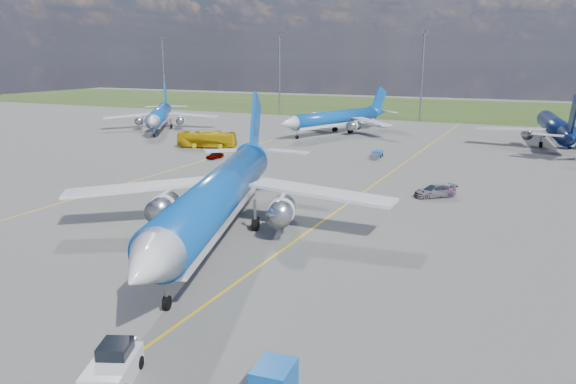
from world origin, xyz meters
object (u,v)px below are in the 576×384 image
at_px(service_car_c, 435,191).
at_px(bg_jet_nnw, 335,133).
at_px(service_car_b, 253,182).
at_px(baggage_tug_c, 376,155).
at_px(bg_jet_n, 553,146).
at_px(main_airliner, 220,238).
at_px(bg_jet_nw, 160,130).
at_px(uld_container, 274,382).
at_px(apron_bus, 207,139).
at_px(service_car_a, 215,155).
at_px(pushback_tug, 113,367).

bearing_deg(service_car_c, bg_jet_nnw, 172.63).
height_order(service_car_b, baggage_tug_c, service_car_b).
distance_m(bg_jet_nnw, bg_jet_n, 43.09).
distance_m(main_airliner, service_car_c, 28.51).
bearing_deg(bg_jet_n, baggage_tug_c, 37.35).
relative_size(bg_jet_nw, service_car_b, 8.27).
relative_size(service_car_b, baggage_tug_c, 0.92).
xyz_separation_m(bg_jet_nw, uld_container, (69.17, -81.87, 0.89)).
bearing_deg(bg_jet_nw, apron_bus, -67.64).
distance_m(bg_jet_n, service_car_a, 63.26).
bearing_deg(baggage_tug_c, pushback_tug, -90.17).
distance_m(pushback_tug, service_car_b, 44.74).
xyz_separation_m(service_car_b, service_car_c, (22.36, 4.29, 0.12)).
distance_m(uld_container, baggage_tug_c, 68.96).
relative_size(pushback_tug, baggage_tug_c, 1.15).
distance_m(bg_jet_n, service_car_c, 50.85).
xyz_separation_m(main_airliner, service_car_c, (15.06, 24.20, 0.74)).
xyz_separation_m(main_airliner, uld_container, (15.52, -20.29, 0.89)).
bearing_deg(apron_bus, service_car_b, -153.38).
bearing_deg(baggage_tug_c, bg_jet_nnw, 117.78).
bearing_deg(service_car_a, main_airliner, -46.92).
relative_size(service_car_a, service_car_c, 0.65).
bearing_deg(pushback_tug, service_car_c, 58.57).
height_order(bg_jet_nnw, service_car_c, bg_jet_nnw).
bearing_deg(bg_jet_nnw, bg_jet_nw, -143.51).
distance_m(uld_container, service_car_c, 44.49).
xyz_separation_m(uld_container, service_car_a, (-38.10, 55.53, -0.33)).
distance_m(main_airliner, apron_bus, 53.71).
relative_size(bg_jet_nnw, service_car_b, 8.05).
relative_size(bg_jet_nnw, bg_jet_n, 0.92).
relative_size(apron_bus, service_car_b, 2.41).
height_order(uld_container, service_car_c, uld_container).
bearing_deg(baggage_tug_c, bg_jet_n, 39.46).
distance_m(bg_jet_nw, apron_bus, 29.17).
distance_m(bg_jet_nw, baggage_tug_c, 56.77).
relative_size(bg_jet_nw, main_airliner, 0.82).
height_order(main_airliner, apron_bus, main_airliner).
xyz_separation_m(uld_container, service_car_b, (-22.82, 40.20, -0.27)).
xyz_separation_m(service_car_c, baggage_tug_c, (-13.79, 22.98, -0.24)).
relative_size(uld_container, service_car_c, 0.44).
xyz_separation_m(uld_container, baggage_tug_c, (-14.25, 67.47, -0.39)).
distance_m(apron_bus, service_car_b, 33.51).
bearing_deg(service_car_b, service_car_a, 64.82).
relative_size(bg_jet_nnw, service_car_c, 7.06).
distance_m(bg_jet_nw, main_airliner, 81.66).
height_order(main_airliner, service_car_a, main_airliner).
xyz_separation_m(main_airliner, apron_bus, (-30.05, 44.49, 1.50)).
bearing_deg(service_car_c, uld_container, -38.77).
relative_size(bg_jet_nw, uld_container, 16.53).
relative_size(bg_jet_nw, bg_jet_nnw, 1.03).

